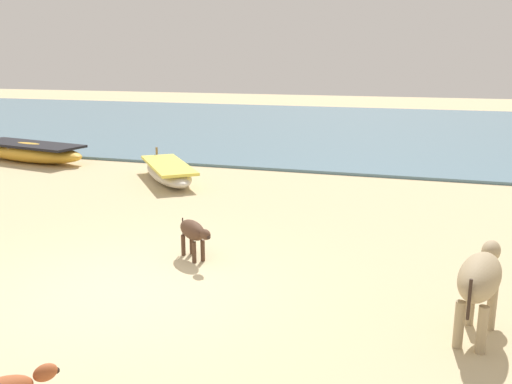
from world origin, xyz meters
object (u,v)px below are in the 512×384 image
at_px(fishing_boat_4, 29,151).
at_px(calf_far_dark, 193,232).
at_px(fishing_boat_0, 168,171).
at_px(cow_adult_dun, 480,278).

height_order(fishing_boat_4, calf_far_dark, fishing_boat_4).
bearing_deg(fishing_boat_4, calf_far_dark, 152.93).
distance_m(fishing_boat_0, fishing_boat_4, 5.34).
relative_size(fishing_boat_0, fishing_boat_4, 0.72).
relative_size(fishing_boat_0, calf_far_dark, 3.81).
bearing_deg(cow_adult_dun, fishing_boat_4, 71.73).
bearing_deg(fishing_boat_0, fishing_boat_4, 38.76).
xyz_separation_m(fishing_boat_4, calf_far_dark, (8.11, -6.19, 0.13)).
bearing_deg(calf_far_dark, fishing_boat_4, -176.91).
distance_m(fishing_boat_4, calf_far_dark, 10.20).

